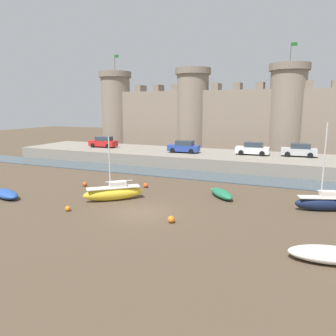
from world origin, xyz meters
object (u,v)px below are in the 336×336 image
object	(u,v)px
car_quay_east	(184,147)
mooring_buoy_near_channel	(146,185)
sailboat_foreground_centre	(114,192)
car_quay_west	(103,142)
rowboat_midflat_left	(222,193)
mooring_buoy_near_shore	(85,184)
rowboat_midflat_centre	(330,254)
car_quay_centre_east	(299,150)
mooring_buoy_mid_mud	(171,219)
rowboat_foreground_right	(6,194)
car_quay_centre_west	(253,149)
sailboat_foreground_left	(324,202)
mooring_buoy_off_centre	(68,209)

from	to	relation	value
car_quay_east	mooring_buoy_near_channel	bearing A→B (deg)	-84.96
sailboat_foreground_centre	car_quay_west	bearing A→B (deg)	125.99
rowboat_midflat_left	mooring_buoy_near_shore	xyz separation A→B (m)	(-13.04, -1.36, -0.13)
rowboat_midflat_centre	car_quay_centre_east	xyz separation A→B (m)	(-2.25, 25.67, 1.92)
sailboat_foreground_centre	mooring_buoy_near_channel	size ratio (longest dim) A/B	11.59
sailboat_foreground_centre	mooring_buoy_mid_mud	bearing A→B (deg)	-25.79
mooring_buoy_near_shore	car_quay_east	distance (m)	16.17
rowboat_foreground_right	mooring_buoy_mid_mud	world-z (taller)	rowboat_foreground_right
car_quay_centre_east	car_quay_centre_west	bearing A→B (deg)	-171.89
sailboat_foreground_left	rowboat_midflat_left	world-z (taller)	sailboat_foreground_left
sailboat_foreground_left	car_quay_east	bearing A→B (deg)	138.24
mooring_buoy_off_centre	mooring_buoy_near_channel	distance (m)	8.78
sailboat_foreground_left	rowboat_midflat_left	xyz separation A→B (m)	(-7.77, 0.57, -0.29)
rowboat_foreground_right	mooring_buoy_near_channel	xyz separation A→B (m)	(9.18, 7.76, -0.14)
car_quay_centre_east	sailboat_foreground_centre	bearing A→B (deg)	-123.18
sailboat_foreground_left	car_quay_east	world-z (taller)	sailboat_foreground_left
sailboat_foreground_left	mooring_buoy_near_shore	bearing A→B (deg)	-177.82
rowboat_foreground_right	car_quay_centre_east	world-z (taller)	car_quay_centre_east
mooring_buoy_near_channel	rowboat_foreground_right	bearing A→B (deg)	-139.80
mooring_buoy_near_shore	sailboat_foreground_centre	bearing A→B (deg)	-29.56
rowboat_midflat_left	mooring_buoy_near_shore	world-z (taller)	rowboat_midflat_left
car_quay_centre_east	car_quay_centre_west	world-z (taller)	same
rowboat_foreground_right	sailboat_foreground_centre	size ratio (longest dim) A/B	0.71
sailboat_foreground_centre	mooring_buoy_near_shore	size ratio (longest dim) A/B	12.08
rowboat_foreground_right	mooring_buoy_near_channel	size ratio (longest dim) A/B	8.24
car_quay_centre_west	sailboat_foreground_left	bearing A→B (deg)	-64.47
mooring_buoy_near_shore	car_quay_centre_east	world-z (taller)	car_quay_centre_east
rowboat_foreground_right	mooring_buoy_mid_mud	size ratio (longest dim) A/B	7.84
rowboat_midflat_centre	sailboat_foreground_centre	world-z (taller)	sailboat_foreground_centre
rowboat_midflat_centre	car_quay_centre_west	bearing A→B (deg)	107.18
mooring_buoy_near_channel	car_quay_centre_east	xyz separation A→B (m)	(12.94, 15.83, 2.09)
mooring_buoy_mid_mud	mooring_buoy_off_centre	bearing A→B (deg)	-174.82
sailboat_foreground_centre	car_quay_west	world-z (taller)	sailboat_foreground_centre
mooring_buoy_off_centre	sailboat_foreground_left	bearing A→B (deg)	23.48
rowboat_foreground_right	rowboat_midflat_left	xyz separation A→B (m)	(16.59, 7.28, -0.02)
mooring_buoy_mid_mud	mooring_buoy_near_shore	distance (m)	12.95
rowboat_midflat_left	mooring_buoy_near_channel	size ratio (longest dim) A/B	7.36
rowboat_midflat_centre	sailboat_foreground_centre	size ratio (longest dim) A/B	0.80
mooring_buoy_near_shore	mooring_buoy_near_channel	world-z (taller)	mooring_buoy_near_channel
rowboat_foreground_right	mooring_buoy_near_channel	bearing A→B (deg)	40.20
rowboat_foreground_right	car_quay_west	xyz separation A→B (m)	(-5.09, 21.96, 1.95)
mooring_buoy_off_centre	car_quay_east	xyz separation A→B (m)	(0.86, 22.11, 2.11)
rowboat_midflat_left	mooring_buoy_off_centre	world-z (taller)	rowboat_midflat_left
rowboat_midflat_centre	car_quay_centre_west	xyz separation A→B (m)	(-7.70, 24.89, 1.92)
rowboat_foreground_right	rowboat_midflat_left	world-z (taller)	rowboat_foreground_right
sailboat_foreground_centre	car_quay_east	world-z (taller)	sailboat_foreground_centre
rowboat_midflat_centre	mooring_buoy_near_shore	bearing A→B (deg)	158.98
car_quay_centre_west	car_quay_centre_east	bearing A→B (deg)	8.11
rowboat_foreground_right	sailboat_foreground_left	world-z (taller)	sailboat_foreground_left
sailboat_foreground_left	mooring_buoy_mid_mud	distance (m)	11.53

